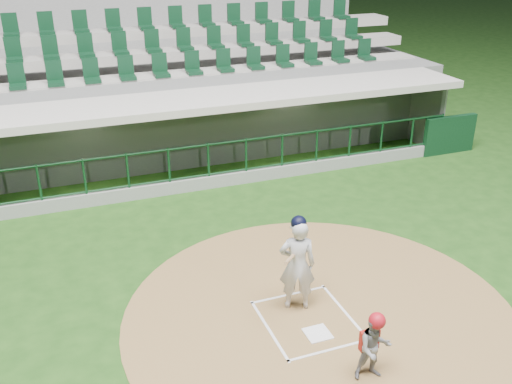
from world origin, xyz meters
TOP-DOWN VIEW (x-y plane):
  - ground at (0.00, 0.00)m, footprint 120.00×120.00m
  - dirt_circle at (0.30, -0.20)m, footprint 7.20×7.20m
  - home_plate at (0.00, -0.70)m, footprint 0.43×0.43m
  - batter_box_chalk at (0.00, -0.30)m, footprint 1.55×1.80m
  - dugout_structure at (0.12, 7.83)m, footprint 16.40×3.70m
  - seating_deck at (0.00, 10.91)m, footprint 17.00×6.72m
  - batter at (-0.02, 0.17)m, footprint 0.92×0.96m
  - catcher at (0.33, -1.92)m, footprint 0.61×0.51m

SIDE VIEW (x-z plane):
  - ground at x=0.00m, z-range 0.00..0.00m
  - dirt_circle at x=0.30m, z-range 0.00..0.01m
  - batter_box_chalk at x=0.00m, z-range 0.01..0.02m
  - home_plate at x=0.00m, z-range 0.01..0.03m
  - catcher at x=0.33m, z-range 0.00..1.21m
  - batter at x=-0.02m, z-range 0.01..1.90m
  - dugout_structure at x=0.12m, z-range -0.54..2.46m
  - seating_deck at x=0.00m, z-range -1.15..4.00m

